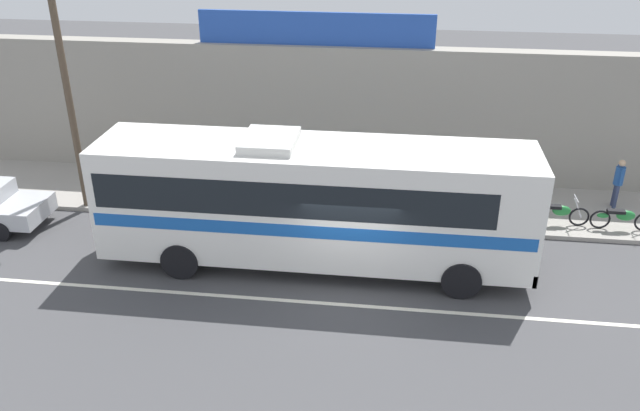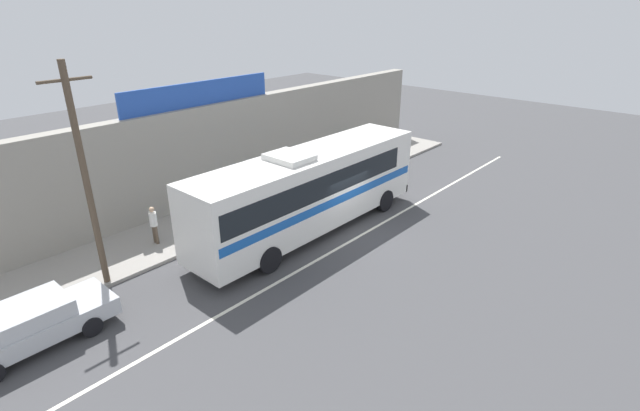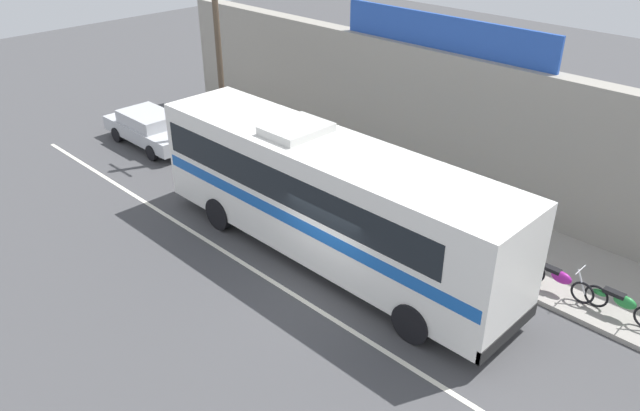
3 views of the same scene
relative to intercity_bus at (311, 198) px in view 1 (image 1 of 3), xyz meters
name	(u,v)px [view 1 (image 1 of 3)]	position (x,y,z in m)	size (l,w,h in m)	color
ground_plane	(349,288)	(1.17, -1.14, -2.07)	(70.00, 70.00, 0.00)	#444447
sidewalk_slab	(362,201)	(1.17, 4.06, -2.00)	(30.00, 3.60, 0.14)	gray
storefront_facade	(368,115)	(1.17, 6.21, 0.33)	(30.00, 0.70, 4.80)	gray
storefront_billboard	(315,29)	(-0.70, 6.21, 3.28)	(8.00, 0.12, 1.10)	#234CAD
road_center_stripe	(346,305)	(1.17, -1.94, -2.06)	(30.00, 0.14, 0.01)	silver
intercity_bus	(311,198)	(0.00, 0.00, 0.00)	(11.77, 2.65, 3.78)	white
utility_pole	(67,89)	(-7.88, 2.51, 2.01)	(1.60, 0.22, 7.61)	brown
motorcycle_orange	(622,217)	(9.18, 2.92, -1.50)	(1.93, 0.56, 0.94)	black
motorcycle_green	(506,211)	(5.71, 2.91, -1.50)	(1.95, 0.56, 0.94)	black
motorcycle_red	(558,212)	(7.31, 3.02, -1.50)	(1.85, 0.56, 0.94)	black
motorcycle_blue	(443,205)	(3.77, 3.10, -1.50)	(1.83, 0.56, 0.94)	black
pedestrian_far_right	(619,180)	(9.42, 4.57, -0.96)	(0.30, 0.48, 1.66)	navy
pedestrian_far_left	(176,168)	(-5.15, 3.80, -0.99)	(0.30, 0.48, 1.61)	brown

